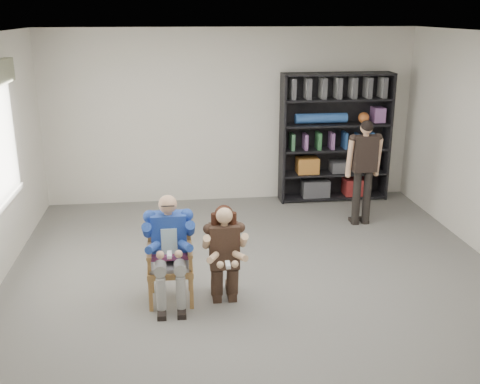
{
  "coord_description": "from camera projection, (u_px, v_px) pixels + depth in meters",
  "views": [
    {
      "loc": [
        -0.94,
        -5.49,
        3.04
      ],
      "look_at": [
        -0.2,
        0.6,
        1.05
      ],
      "focal_mm": 42.0,
      "sensor_mm": 36.0,
      "label": 1
    }
  ],
  "objects": [
    {
      "name": "bookshelf",
      "position": [
        335.0,
        138.0,
        9.2
      ],
      "size": [
        1.8,
        0.38,
        2.1
      ],
      "primitive_type": null,
      "color": "black",
      "rests_on": "floor"
    },
    {
      "name": "kneeling_woman",
      "position": [
        225.0,
        256.0,
        5.96
      ],
      "size": [
        0.47,
        0.75,
        1.11
      ],
      "primitive_type": null,
      "rotation": [
        0.0,
        0.0,
        0.0
      ],
      "color": "#322318",
      "rests_on": "floor"
    },
    {
      "name": "seated_man",
      "position": [
        170.0,
        249.0,
        5.99
      ],
      "size": [
        0.52,
        0.73,
        1.21
      ],
      "primitive_type": null,
      "rotation": [
        0.0,
        0.0,
        0.0
      ],
      "color": "navy",
      "rests_on": "floor"
    },
    {
      "name": "room_shell",
      "position": [
        266.0,
        177.0,
        5.8
      ],
      "size": [
        6.0,
        7.0,
        2.8
      ],
      "primitive_type": null,
      "color": "silver",
      "rests_on": "ground"
    },
    {
      "name": "floor",
      "position": [
        264.0,
        298.0,
        6.23
      ],
      "size": [
        6.0,
        7.0,
        0.01
      ],
      "primitive_type": "cube",
      "color": "slate",
      "rests_on": "ground"
    },
    {
      "name": "armchair",
      "position": [
        170.0,
        261.0,
        6.03
      ],
      "size": [
        0.54,
        0.52,
        0.93
      ],
      "primitive_type": null,
      "rotation": [
        0.0,
        0.0,
        0.0
      ],
      "color": "olive",
      "rests_on": "floor"
    },
    {
      "name": "standing_man",
      "position": [
        363.0,
        173.0,
        8.16
      ],
      "size": [
        0.5,
        0.3,
        1.57
      ],
      "primitive_type": null,
      "rotation": [
        0.0,
        0.0,
        0.06
      ],
      "color": "black",
      "rests_on": "floor"
    }
  ]
}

